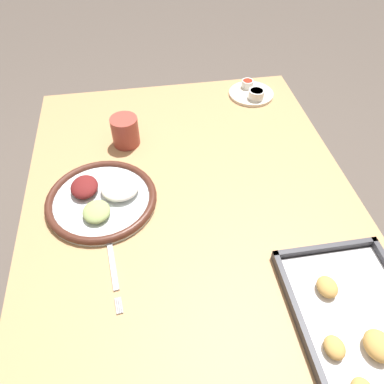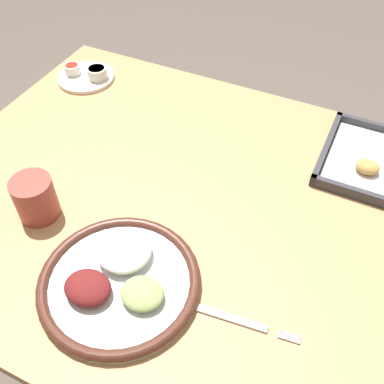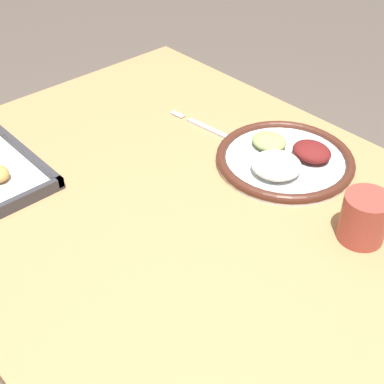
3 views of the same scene
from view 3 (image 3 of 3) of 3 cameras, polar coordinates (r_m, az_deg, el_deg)
name	(u,v)px [view 3 (image 3 of 3)]	position (r m, az deg, el deg)	size (l,w,h in m)	color
dining_table	(188,245)	(1.07, -0.46, -5.72)	(1.14, 0.85, 0.75)	#AD7F51
dinner_plate	(285,159)	(1.09, 9.87, 3.49)	(0.28, 0.28, 0.05)	silver
fork	(210,129)	(1.19, 1.98, 6.68)	(0.21, 0.04, 0.00)	#B2B2B7
drinking_cup	(364,218)	(0.94, 17.88, -2.65)	(0.08, 0.08, 0.09)	#993D33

